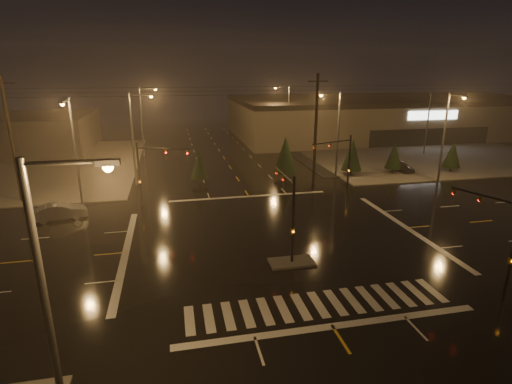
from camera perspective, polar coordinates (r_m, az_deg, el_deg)
ground at (r=30.56m, az=2.94°, el=-6.76°), size 140.00×140.00×0.00m
sidewalk_ne at (r=69.22m, az=20.99°, el=5.71°), size 36.00×36.00×0.12m
median_island at (r=27.06m, az=5.14°, el=-9.95°), size 3.00×1.60×0.15m
crosswalk at (r=23.00m, az=8.90°, el=-15.57°), size 15.00×2.60×0.01m
stop_bar_near at (r=21.47m, az=10.87°, el=-18.31°), size 16.00×0.50×0.01m
stop_bar_far at (r=40.60m, az=-1.03°, el=-0.62°), size 16.00×0.50×0.01m
parking_lot at (r=70.47m, az=25.29°, el=5.37°), size 50.00×24.00×0.08m
retail_building at (r=84.79m, az=18.34°, el=10.46°), size 60.20×28.30×7.20m
signal_mast_median at (r=26.44m, az=4.76°, el=-1.93°), size 0.25×4.59×6.00m
signal_mast_ne at (r=41.64m, az=12.16°, el=4.84°), size 4.84×1.86×6.00m
signal_mast_nw at (r=38.15m, az=-14.98°, el=3.54°), size 4.84×1.86×6.00m
signal_mast_se at (r=26.07m, az=31.54°, el=-4.89°), size 1.55×3.87×6.00m
streetlight_0 at (r=14.18m, az=-26.89°, el=-12.34°), size 2.77×0.32×10.00m
streetlight_1 at (r=45.62m, az=-16.89°, el=8.10°), size 2.77×0.32×10.00m
streetlight_2 at (r=61.46m, az=-15.79°, el=10.32°), size 2.77×0.32×10.00m
streetlight_3 at (r=47.26m, az=11.33°, el=8.78°), size 2.77×0.32×10.00m
streetlight_4 at (r=65.97m, az=4.45°, el=11.32°), size 2.77×0.32×10.00m
streetlight_5 at (r=39.69m, az=-24.58°, el=6.05°), size 0.32×2.77×10.00m
streetlight_6 at (r=48.58m, az=25.54°, el=7.68°), size 0.32×2.77×10.00m
utility_pole_0 at (r=43.97m, az=-31.56°, el=6.44°), size 2.20×0.32×12.00m
utility_pole_1 at (r=44.20m, az=8.52°, el=8.80°), size 2.20×0.32×12.00m
conifer_0 at (r=49.43m, az=13.58°, el=5.22°), size 2.43×2.43×4.50m
conifer_1 at (r=51.87m, az=19.10°, el=4.95°), size 2.04×2.04×3.89m
conifer_2 at (r=55.39m, az=26.27°, el=4.91°), size 2.12×2.12×4.01m
conifer_3 at (r=44.83m, az=-8.11°, el=3.91°), size 2.01×2.01×3.84m
conifer_4 at (r=47.06m, az=4.23°, el=5.36°), size 2.73×2.73×4.97m
car_parked at (r=53.67m, az=19.97°, el=3.47°), size 2.17×4.14×1.34m
car_crossing at (r=38.10m, az=-26.21°, el=-2.52°), size 4.55×2.48×1.42m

